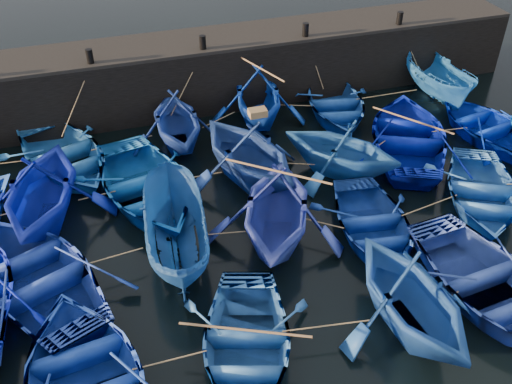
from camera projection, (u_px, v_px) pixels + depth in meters
name	position (u px, v px, depth m)	size (l,w,h in m)	color
ground	(292.00, 283.00, 15.08)	(120.00, 120.00, 0.00)	black
quay_wall	(200.00, 73.00, 22.28)	(26.00, 2.50, 2.50)	black
quay_top	(198.00, 41.00, 21.49)	(26.00, 2.50, 0.12)	black
bollard_1	(90.00, 56.00, 19.66)	(0.24, 0.24, 0.50)	black
bollard_2	(203.00, 42.00, 20.62)	(0.24, 0.24, 0.50)	black
bollard_3	(306.00, 30.00, 21.58)	(0.24, 0.24, 0.50)	black
bollard_4	(400.00, 18.00, 22.54)	(0.24, 0.24, 0.50)	black
boat_1	(64.00, 156.00, 18.97)	(3.61, 5.04, 1.05)	#1F5FB0
boat_2	(176.00, 120.00, 19.84)	(3.37, 3.91, 2.06)	navy
boat_3	(258.00, 95.00, 21.13)	(3.62, 4.20, 2.21)	#0A36AB
boat_4	(335.00, 104.00, 21.88)	(3.25, 4.54, 0.94)	navy
boat_5	(438.00, 80.00, 22.70)	(1.64, 4.36, 1.69)	#1B60AD
boat_7	(42.00, 188.00, 16.39)	(3.97, 4.60, 2.42)	#0C1DA5
boat_8	(145.00, 185.00, 17.57)	(3.87, 5.41, 1.12)	#0D52A6
boat_9	(249.00, 150.00, 17.97)	(3.94, 4.57, 2.40)	navy
boat_10	(341.00, 147.00, 18.41)	(3.44, 3.99, 2.10)	#1C5596
boat_11	(409.00, 135.00, 19.89)	(3.96, 5.54, 1.15)	#000F84
boat_12	(488.00, 126.00, 20.61)	(3.27, 4.57, 0.95)	#0225C2
boat_14	(38.00, 275.00, 14.54)	(3.80, 5.32, 1.10)	navy
boat_15	(175.00, 232.00, 15.37)	(1.70, 4.52, 1.75)	navy
boat_16	(276.00, 207.00, 15.71)	(3.90, 4.53, 2.38)	#283A9F
boat_17	(373.00, 225.00, 16.27)	(3.08, 4.30, 0.89)	navy
boat_18	(482.00, 192.00, 17.47)	(3.27, 4.57, 0.95)	blue
boat_21	(86.00, 382.00, 12.06)	(3.77, 5.26, 1.09)	#1337A0
boat_22	(245.00, 344.00, 12.96)	(3.12, 4.36, 0.90)	#265DAC
boat_23	(411.00, 295.00, 13.26)	(3.64, 4.23, 2.22)	#1B4E9C
boat_24	(489.00, 284.00, 14.32)	(3.67, 5.14, 1.07)	#274292
wooden_crate	(258.00, 113.00, 17.25)	(0.54, 0.37, 0.22)	olive
mooring_ropes	(244.00, 156.00, 18.33)	(18.83, 11.74, 2.10)	tan
loose_oars	(304.00, 155.00, 16.90)	(10.27, 12.26, 1.54)	#99724C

